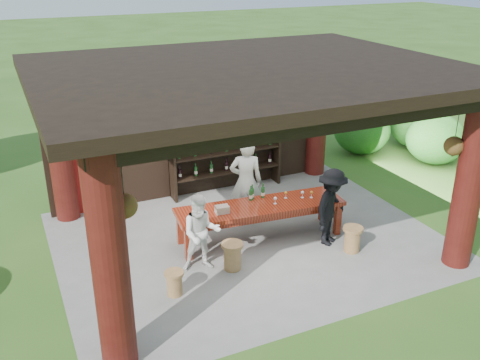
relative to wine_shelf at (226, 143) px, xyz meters
name	(u,v)px	position (x,y,z in m)	size (l,w,h in m)	color
ground	(248,239)	(-0.58, -2.45, -1.21)	(90.00, 90.00, 0.00)	#2D5119
pavilion	(239,133)	(-0.59, -2.02, 0.92)	(7.50, 6.00, 3.60)	slate
wine_shelf	(226,143)	(0.00, 0.00, 0.00)	(2.75, 0.42, 2.42)	black
tasting_table	(260,210)	(-0.35, -2.51, -0.58)	(3.44, 1.20, 0.75)	#60160D
stool_near_left	(232,255)	(-1.31, -3.31, -0.93)	(0.40, 0.40, 0.53)	brown
stool_near_right	(352,239)	(1.04, -3.69, -0.94)	(0.39, 0.39, 0.51)	brown
stool_far_left	(174,283)	(-2.53, -3.64, -0.98)	(0.33, 0.33, 0.44)	brown
host	(246,181)	(-0.29, -1.71, -0.28)	(0.68, 0.45, 1.87)	silver
guest_woman	(201,233)	(-1.81, -3.07, -0.48)	(0.71, 0.55, 1.46)	white
guest_man	(331,207)	(0.83, -3.24, -0.43)	(1.01, 0.58, 1.57)	black
table_bottles	(255,192)	(-0.31, -2.20, -0.31)	(0.36, 0.14, 0.31)	#194C1E
table_glasses	(294,196)	(0.39, -2.55, -0.39)	(0.87, 0.27, 0.15)	silver
napkin_basket	(222,209)	(-1.17, -2.51, -0.39)	(0.26, 0.18, 0.14)	#BF6672
shrubs	(333,178)	(2.01, -1.55, -0.66)	(15.01, 8.49, 1.36)	#194C14
trees	(379,49)	(3.23, -1.22, 2.15)	(21.21, 11.42, 4.80)	#3F2819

